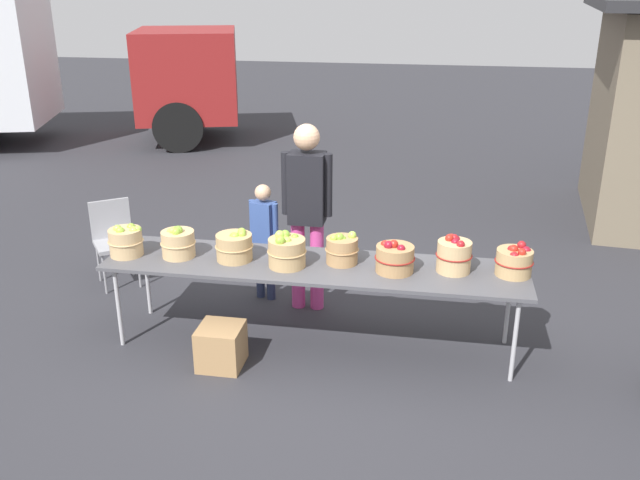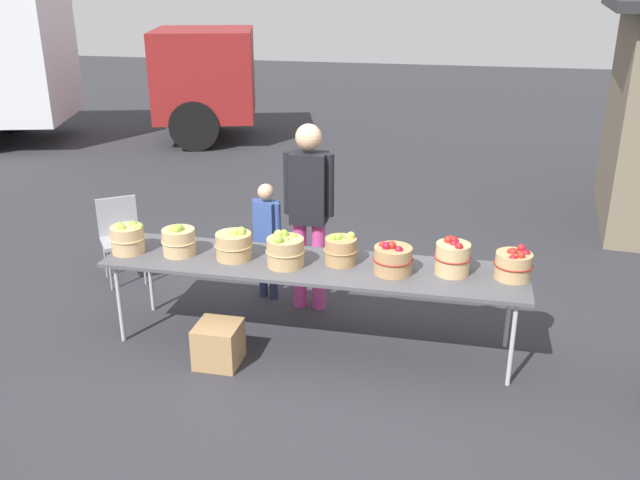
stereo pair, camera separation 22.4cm
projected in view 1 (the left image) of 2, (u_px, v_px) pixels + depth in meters
The scene contains 14 objects.
ground_plane at pixel (314, 343), 5.91m from camera, with size 40.00×40.00×0.00m, color #2D2D33.
market_table at pixel (314, 268), 5.65m from camera, with size 3.50×0.76×0.75m.
apple_basket_green_0 at pixel (126, 241), 5.78m from camera, with size 0.30×0.30×0.28m.
apple_basket_green_1 at pixel (178, 243), 5.75m from camera, with size 0.30×0.30×0.28m.
apple_basket_green_2 at pixel (234, 246), 5.69m from camera, with size 0.32×0.32×0.27m.
apple_basket_green_3 at pixel (287, 251), 5.56m from camera, with size 0.32×0.32×0.29m.
apple_basket_green_4 at pixel (342, 249), 5.62m from camera, with size 0.28×0.28×0.27m.
apple_basket_red_0 at pixel (395, 258), 5.46m from camera, with size 0.33×0.33×0.27m.
apple_basket_red_1 at pixel (454, 255), 5.46m from camera, with size 0.29×0.29×0.30m.
apple_basket_red_2 at pixel (514, 261), 5.40m from camera, with size 0.31×0.31×0.26m.
vendor_adult at pixel (307, 204), 6.19m from camera, with size 0.47×0.24×1.78m.
child_customer at pixel (264, 233), 6.51m from camera, with size 0.30×0.21×1.17m.
folding_chair at pixel (114, 236), 6.92m from camera, with size 0.56×0.56×0.86m.
produce_crate at pixel (221, 346), 5.52m from camera, with size 0.35×0.35×0.35m, color #A87F51.
Camera 1 is at (0.94, -5.09, 2.99)m, focal length 38.23 mm.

